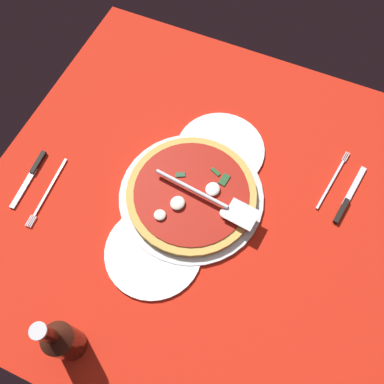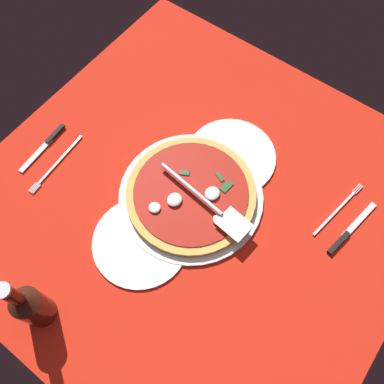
# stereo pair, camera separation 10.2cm
# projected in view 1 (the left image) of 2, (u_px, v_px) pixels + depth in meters

# --- Properties ---
(ground_plane) EXTENTS (1.04, 1.04, 0.01)m
(ground_plane) POSITION_uv_depth(u_px,v_px,m) (197.00, 200.00, 1.04)
(ground_plane) COLOR red
(checker_pattern) EXTENTS (1.04, 1.04, 0.00)m
(checker_pattern) POSITION_uv_depth(u_px,v_px,m) (197.00, 200.00, 1.04)
(checker_pattern) COLOR silver
(checker_pattern) RESTS_ON ground_plane
(pizza_pan) EXTENTS (0.36, 0.36, 0.01)m
(pizza_pan) POSITION_uv_depth(u_px,v_px,m) (192.00, 195.00, 1.04)
(pizza_pan) COLOR silver
(pizza_pan) RESTS_ON ground_plane
(dinner_plate_left) EXTENTS (0.23, 0.23, 0.01)m
(dinner_plate_left) POSITION_uv_depth(u_px,v_px,m) (153.00, 252.00, 0.97)
(dinner_plate_left) COLOR white
(dinner_plate_left) RESTS_ON ground_plane
(dinner_plate_right) EXTENTS (0.23, 0.23, 0.01)m
(dinner_plate_right) POSITION_uv_depth(u_px,v_px,m) (220.00, 150.00, 1.09)
(dinner_plate_right) COLOR white
(dinner_plate_right) RESTS_ON ground_plane
(pizza) EXTENTS (0.32, 0.32, 0.03)m
(pizza) POSITION_uv_depth(u_px,v_px,m) (192.00, 192.00, 1.02)
(pizza) COLOR gold
(pizza) RESTS_ON pizza_pan
(pizza_server) EXTENTS (0.07, 0.27, 0.01)m
(pizza_server) POSITION_uv_depth(u_px,v_px,m) (211.00, 198.00, 0.99)
(pizza_server) COLOR silver
(pizza_server) RESTS_ON pizza
(place_setting_near) EXTENTS (0.22, 0.15, 0.01)m
(place_setting_near) POSITION_uv_depth(u_px,v_px,m) (340.00, 190.00, 1.04)
(place_setting_near) COLOR white
(place_setting_near) RESTS_ON ground_plane
(place_setting_far) EXTENTS (0.21, 0.15, 0.01)m
(place_setting_far) POSITION_uv_depth(u_px,v_px,m) (40.00, 183.00, 1.05)
(place_setting_far) COLOR white
(place_setting_far) RESTS_ON ground_plane
(beer_bottle) EXTENTS (0.07, 0.07, 0.22)m
(beer_bottle) POSITION_uv_depth(u_px,v_px,m) (62.00, 340.00, 0.81)
(beer_bottle) COLOR #37170F
(beer_bottle) RESTS_ON ground_plane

